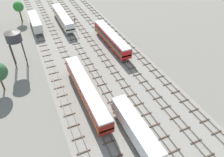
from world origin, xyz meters
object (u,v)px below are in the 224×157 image
at_px(diesel_railcar_centre_right_mid, 111,38).
at_px(freight_boxcar_far_left_far, 35,22).
at_px(freight_boxcar_centre_left_nearest, 136,128).
at_px(signal_post_nearest, 75,23).
at_px(passenger_coach_left_near, 86,90).
at_px(diesel_railcar_centre_left_midfar, 63,17).
at_px(water_tower, 13,37).

bearing_deg(diesel_railcar_centre_right_mid, freight_boxcar_far_left_far, 130.97).
bearing_deg(freight_boxcar_centre_left_nearest, diesel_railcar_centre_right_mid, 73.48).
height_order(freight_boxcar_centre_left_nearest, signal_post_nearest, signal_post_nearest).
height_order(passenger_coach_left_near, diesel_railcar_centre_left_midfar, same).
bearing_deg(diesel_railcar_centre_left_midfar, freight_boxcar_far_left_far, 177.05).
xyz_separation_m(freight_boxcar_centre_left_nearest, diesel_railcar_centre_left_midfar, (-0.01, 52.37, 0.15)).
relative_size(diesel_railcar_centre_right_mid, signal_post_nearest, 4.32).
bearing_deg(diesel_railcar_centre_right_mid, diesel_railcar_centre_left_midfar, 113.95).
xyz_separation_m(diesel_railcar_centre_left_midfar, water_tower, (-16.11, -20.58, 5.55)).
relative_size(diesel_railcar_centre_left_midfar, freight_boxcar_far_left_far, 1.46).
relative_size(passenger_coach_left_near, signal_post_nearest, 4.63).
bearing_deg(passenger_coach_left_near, diesel_railcar_centre_left_midfar, 83.31).
relative_size(diesel_railcar_centre_right_mid, diesel_railcar_centre_left_midfar, 1.00).
height_order(freight_boxcar_centre_left_nearest, freight_boxcar_far_left_far, same).
height_order(freight_boxcar_centre_left_nearest, diesel_railcar_centre_left_midfar, diesel_railcar_centre_left_midfar).
xyz_separation_m(diesel_railcar_centre_left_midfar, signal_post_nearest, (2.33, -7.32, 0.45)).
relative_size(freight_boxcar_far_left_far, water_tower, 1.44).
relative_size(freight_boxcar_centre_left_nearest, signal_post_nearest, 2.95).
xyz_separation_m(diesel_railcar_centre_left_midfar, freight_boxcar_far_left_far, (-9.31, 0.48, -0.15)).
bearing_deg(freight_boxcar_far_left_far, passenger_coach_left_near, -83.39).
relative_size(passenger_coach_left_near, water_tower, 2.26).
height_order(freight_boxcar_centre_left_nearest, water_tower, water_tower).
bearing_deg(freight_boxcar_far_left_far, diesel_railcar_centre_right_mid, -49.03).
xyz_separation_m(passenger_coach_left_near, diesel_railcar_centre_right_mid, (13.98, 18.72, -0.02)).
bearing_deg(diesel_railcar_centre_right_mid, freight_boxcar_centre_left_nearest, -106.52).
height_order(water_tower, signal_post_nearest, water_tower).
bearing_deg(diesel_railcar_centre_right_mid, passenger_coach_left_near, -126.75).
xyz_separation_m(passenger_coach_left_near, signal_post_nearest, (6.99, 32.38, 0.44)).
bearing_deg(signal_post_nearest, diesel_railcar_centre_right_mid, -62.90).
bearing_deg(water_tower, diesel_railcar_centre_right_mid, -0.90).
bearing_deg(diesel_railcar_centre_left_midfar, freight_boxcar_centre_left_nearest, -89.99).
bearing_deg(passenger_coach_left_near, freight_boxcar_far_left_far, 96.61).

